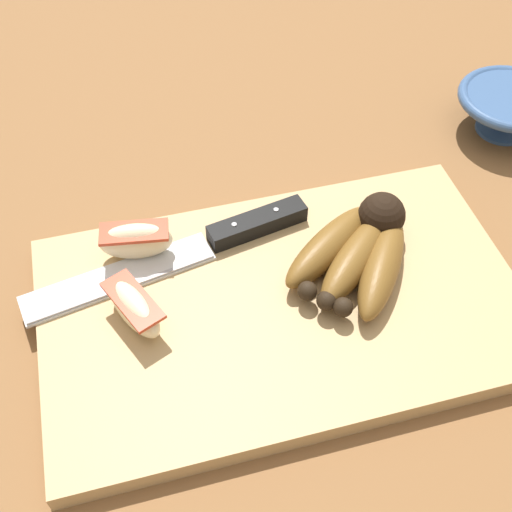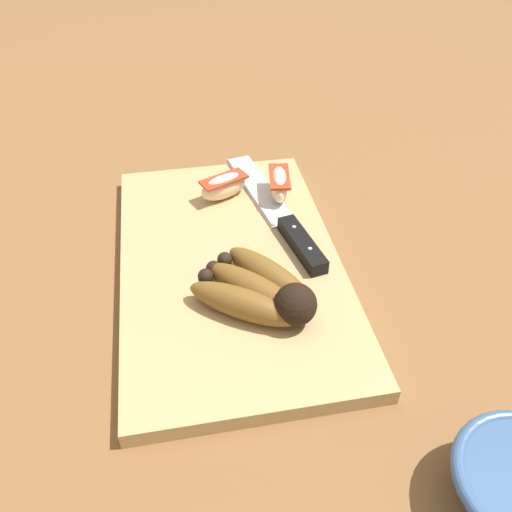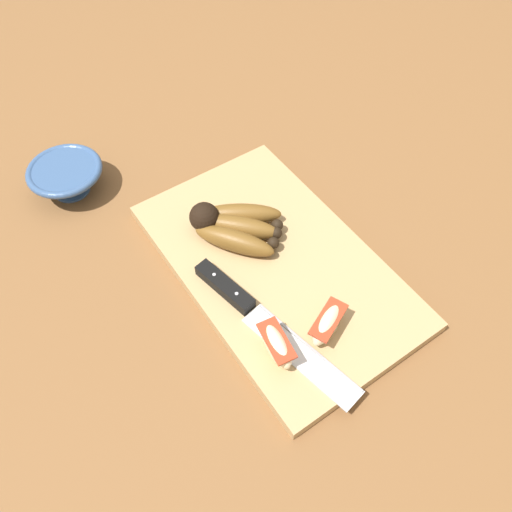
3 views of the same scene
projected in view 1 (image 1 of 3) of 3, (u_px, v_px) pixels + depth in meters
ground_plane at (282, 312)px, 0.60m from camera, size 6.00×6.00×0.00m
cutting_board at (279, 303)px, 0.60m from camera, size 0.43×0.26×0.02m
banana_bunch at (360, 251)px, 0.60m from camera, size 0.15×0.15×0.05m
chefs_knife at (210, 242)px, 0.62m from camera, size 0.28×0.08×0.02m
apple_wedge_near at (134, 308)px, 0.56m from camera, size 0.05×0.07×0.04m
apple_wedge_middle at (136, 241)px, 0.60m from camera, size 0.07×0.04×0.04m
ceramic_bowl at (508, 109)px, 0.75m from camera, size 0.12×0.12×0.05m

